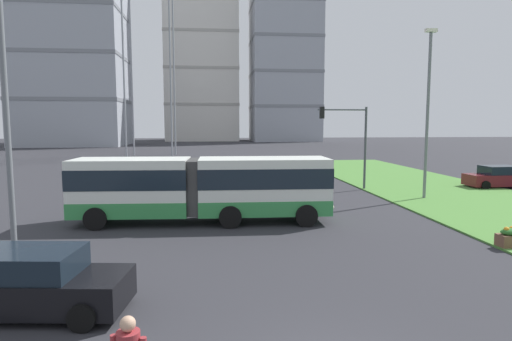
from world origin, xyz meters
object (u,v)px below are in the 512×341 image
object	(u,v)px
car_maroon_sedan	(498,177)
apartment_tower_centre	(284,59)
articulated_bus	(203,187)
streetlight_median	(428,108)
streetlight_left	(5,97)
traffic_light_far_right	(350,133)
apartment_tower_west	(71,37)
car_black_sedan	(34,284)
apartment_tower_westcentre	(202,38)
car_white_van	(153,182)

from	to	relation	value
car_maroon_sedan	apartment_tower_centre	world-z (taller)	apartment_tower_centre
articulated_bus	apartment_tower_centre	world-z (taller)	apartment_tower_centre
apartment_tower_centre	streetlight_median	bearing A→B (deg)	-94.29
streetlight_left	traffic_light_far_right	bearing A→B (deg)	42.94
apartment_tower_west	apartment_tower_centre	bearing A→B (deg)	23.07
car_black_sedan	apartment_tower_west	distance (m)	88.91
car_black_sedan	streetlight_left	world-z (taller)	streetlight_left
car_maroon_sedan	traffic_light_far_right	size ratio (longest dim) A/B	0.77
apartment_tower_westcentre	apartment_tower_centre	size ratio (longest dim) A/B	1.28
streetlight_median	apartment_tower_centre	size ratio (longest dim) A/B	0.24
apartment_tower_west	apartment_tower_westcentre	distance (m)	36.32
apartment_tower_westcentre	car_black_sedan	bearing A→B (deg)	-91.35
car_white_van	apartment_tower_west	xyz separation A→B (m)	(-23.96, 64.60, 21.34)
traffic_light_far_right	streetlight_left	size ratio (longest dim) A/B	0.58
car_black_sedan	car_maroon_sedan	size ratio (longest dim) A/B	1.04
traffic_light_far_right	apartment_tower_west	distance (m)	76.90
traffic_light_far_right	apartment_tower_centre	bearing A→B (deg)	83.21
articulated_bus	car_black_sedan	world-z (taller)	articulated_bus
car_maroon_sedan	apartment_tower_westcentre	distance (m)	96.19
car_white_van	apartment_tower_centre	world-z (taller)	apartment_tower_centre
car_black_sedan	traffic_light_far_right	world-z (taller)	traffic_light_far_right
apartment_tower_west	streetlight_left	bearing A→B (deg)	-74.86
apartment_tower_centre	apartment_tower_westcentre	bearing A→B (deg)	167.81
streetlight_left	apartment_tower_westcentre	world-z (taller)	apartment_tower_westcentre
streetlight_median	apartment_tower_west	xyz separation A→B (m)	(-40.77, 68.80, 16.58)
articulated_bus	apartment_tower_westcentre	world-z (taller)	apartment_tower_westcentre
traffic_light_far_right	apartment_tower_west	bearing A→B (deg)	119.98
apartment_tower_westcentre	apartment_tower_centre	distance (m)	22.72
car_white_van	car_maroon_sedan	world-z (taller)	same
car_white_van	streetlight_median	distance (m)	17.97
car_white_van	apartment_tower_westcentre	xyz separation A→B (m)	(2.04, 89.44, 26.44)
car_black_sedan	traffic_light_far_right	bearing A→B (deg)	52.88
articulated_bus	apartment_tower_westcentre	bearing A→B (deg)	90.82
traffic_light_far_right	car_maroon_sedan	bearing A→B (deg)	-0.94
car_black_sedan	car_maroon_sedan	bearing A→B (deg)	36.14
car_white_van	car_black_sedan	bearing A→B (deg)	-91.55
car_maroon_sedan	apartment_tower_west	bearing A→B (deg)	126.66
car_white_van	traffic_light_far_right	xyz separation A→B (m)	(13.37, -0.13, 3.19)
car_black_sedan	apartment_tower_westcentre	world-z (taller)	apartment_tower_westcentre
car_white_van	car_black_sedan	size ratio (longest dim) A/B	0.96
car_white_van	streetlight_median	size ratio (longest dim) A/B	0.44
apartment_tower_westcentre	streetlight_left	bearing A→B (deg)	-92.47
car_maroon_sedan	streetlight_median	bearing A→B (deg)	-152.72
car_white_van	streetlight_left	size ratio (longest dim) A/B	0.44
traffic_light_far_right	streetlight_left	xyz separation A→B (m)	(-15.83, -14.73, 1.48)
apartment_tower_west	apartment_tower_westcentre	size ratio (longest dim) A/B	0.81
car_white_van	streetlight_left	distance (m)	15.77
articulated_bus	apartment_tower_west	world-z (taller)	apartment_tower_west
car_black_sedan	apartment_tower_westcentre	bearing A→B (deg)	88.65
apartment_tower_west	apartment_tower_centre	size ratio (longest dim) A/B	1.04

